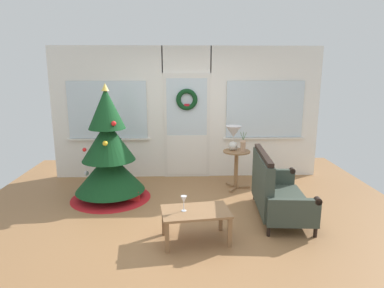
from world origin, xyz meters
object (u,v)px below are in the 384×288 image
Objects in this scene: wine_glass at (184,200)px; gift_box at (134,196)px; christmas_tree at (109,157)px; side_table at (236,162)px; settee_sofa at (275,192)px; table_lamp at (233,135)px; coffee_table at (196,215)px; flower_vase at (243,145)px.

wine_glass is 1.12× the size of gift_box.
christmas_tree reaches higher than side_table.
settee_sofa is 1.44m from table_lamp.
christmas_tree reaches higher than coffee_table.
christmas_tree reaches higher than gift_box.
christmas_tree reaches higher than flower_vase.
christmas_tree is 2.11× the size of coffee_table.
flower_vase reaches higher than settee_sofa.
gift_box is (-1.70, -0.58, -0.90)m from table_lamp.
wine_glass reaches higher than gift_box.
flower_vase is at bearing -32.01° from table_lamp.
flower_vase reaches higher than side_table.
coffee_table is 5.17× the size of gift_box.
settee_sofa is at bearing -16.69° from gift_box.
table_lamp reaches higher than settee_sofa.
flower_vase is (0.16, -0.10, -0.17)m from table_lamp.
settee_sofa is at bearing 27.63° from wine_glass.
flower_vase is at bearing 63.29° from coffee_table.
gift_box is at bearing -20.48° from christmas_tree.
wine_glass is at bearing -116.99° from side_table.
christmas_tree is 2.17m from table_lamp.
side_table is 0.78× the size of coffee_table.
flower_vase is at bearing 8.26° from christmas_tree.
wine_glass is at bearing -59.09° from gift_box.
settee_sofa is at bearing -72.37° from side_table.
gift_box is at bearing 125.48° from coffee_table.
gift_box is (-0.95, 1.33, -0.26)m from coffee_table.
flower_vase reaches higher than gift_box.
flower_vase is 0.39× the size of coffee_table.
table_lamp reaches higher than gift_box.
side_table is 0.34m from flower_vase.
table_lamp reaches higher than coffee_table.
christmas_tree is at bearing 159.52° from gift_box.
side_table is 0.49m from table_lamp.
wine_glass is (-0.15, -0.01, 0.20)m from coffee_table.
settee_sofa is 1.57× the size of coffee_table.
settee_sofa is 2.25m from gift_box.
flower_vase is (2.27, 0.33, 0.11)m from christmas_tree.
settee_sofa is 4.05× the size of flower_vase.
wine_glass is at bearing -115.06° from table_lamp.
coffee_table is (-0.81, -1.87, -0.15)m from side_table.
flower_vase is 2.06m from gift_box.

